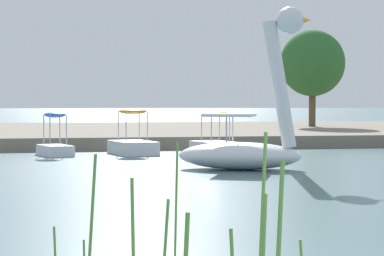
# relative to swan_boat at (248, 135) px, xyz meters

# --- Properties ---
(shore_bank_far) EXTENTS (134.44, 23.39, 0.50)m
(shore_bank_far) POSITION_rel_swan_boat_xyz_m (-2.54, 20.54, -0.68)
(shore_bank_far) COLOR slate
(shore_bank_far) RESTS_ON ground_plane
(swan_boat) EXTENTS (3.74, 2.78, 4.40)m
(swan_boat) POSITION_rel_swan_boat_xyz_m (0.00, 0.00, 0.00)
(swan_boat) COLOR white
(swan_boat) RESTS_ON ground_plane
(pedal_boat_yellow) EXTENTS (1.65, 2.28, 1.54)m
(pedal_boat_yellow) POSITION_rel_swan_boat_xyz_m (0.72, 6.95, -0.53)
(pedal_boat_yellow) COLOR white
(pedal_boat_yellow) RESTS_ON ground_plane
(pedal_boat_orange) EXTENTS (1.68, 2.36, 1.63)m
(pedal_boat_orange) POSITION_rel_swan_boat_xyz_m (-2.35, 6.77, -0.51)
(pedal_boat_orange) COLOR white
(pedal_boat_orange) RESTS_ON ground_plane
(pedal_boat_blue) EXTENTS (1.31, 1.89, 1.52)m
(pedal_boat_blue) POSITION_rel_swan_boat_xyz_m (-5.08, 6.55, -0.50)
(pedal_boat_blue) COLOR white
(pedal_boat_blue) RESTS_ON ground_plane
(tree_broadleaf_behind_dock) EXTENTS (4.68, 4.59, 5.47)m
(tree_broadleaf_behind_dock) POSITION_rel_swan_boat_xyz_m (9.46, 20.30, 3.15)
(tree_broadleaf_behind_dock) COLOR brown
(tree_broadleaf_behind_dock) RESTS_ON shore_bank_far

